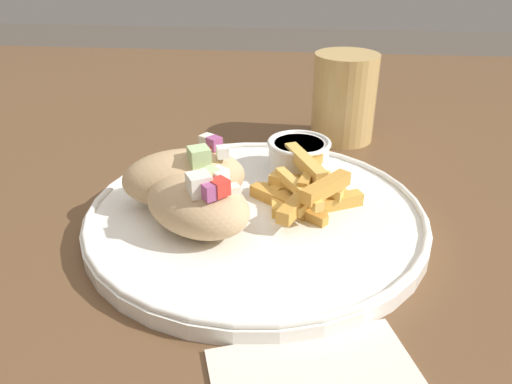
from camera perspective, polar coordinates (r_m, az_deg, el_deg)
name	(u,v)px	position (r m, az deg, el deg)	size (l,w,h in m)	color
table	(265,262)	(0.53, 1.03, -8.01)	(1.40, 1.40, 0.72)	brown
napkin	(315,375)	(0.34, 6.77, -20.10)	(0.15, 0.11, 0.00)	silver
plate	(256,215)	(0.47, 0.00, -2.61)	(0.32, 0.32, 0.02)	white
pita_sandwich_near	(198,204)	(0.43, -6.63, -1.35)	(0.13, 0.12, 0.06)	tan
pita_sandwich_far	(185,177)	(0.47, -8.13, 1.67)	(0.13, 0.09, 0.06)	tan
fries_pile	(301,191)	(0.48, 5.21, 0.14)	(0.11, 0.13, 0.04)	gold
sauce_ramekin	(299,154)	(0.54, 4.89, 4.33)	(0.07, 0.07, 0.04)	white
water_glass	(344,102)	(0.66, 9.99, 10.14)	(0.08, 0.08, 0.11)	tan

